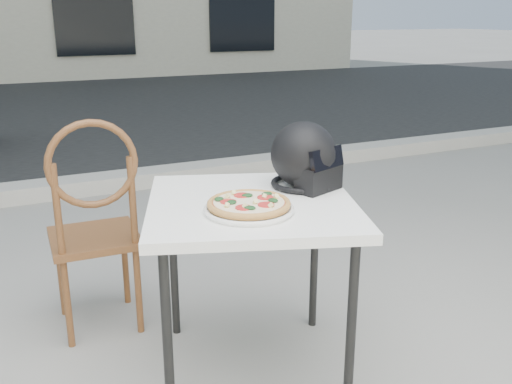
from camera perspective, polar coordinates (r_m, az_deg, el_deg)
name	(u,v)px	position (r m, az deg, el deg)	size (l,w,h in m)	color
street_asphalt	(28,115)	(8.50, -21.80, 7.20)	(30.00, 8.00, 0.00)	black
curb	(70,187)	(4.59, -18.09, 0.49)	(30.00, 0.25, 0.12)	#A3A199
cafe_table_main	(252,217)	(2.05, -0.45, -2.55)	(0.93, 0.93, 0.69)	white
plate	(249,209)	(1.91, -0.72, -1.76)	(0.33, 0.33, 0.02)	white
pizza	(249,203)	(1.90, -0.72, -1.15)	(0.29, 0.29, 0.03)	#BD8645
helmet	(305,159)	(2.17, 4.93, 3.35)	(0.32, 0.32, 0.25)	black
cafe_chair_main	(94,217)	(2.45, -15.86, -2.40)	(0.38, 0.38, 0.95)	brown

